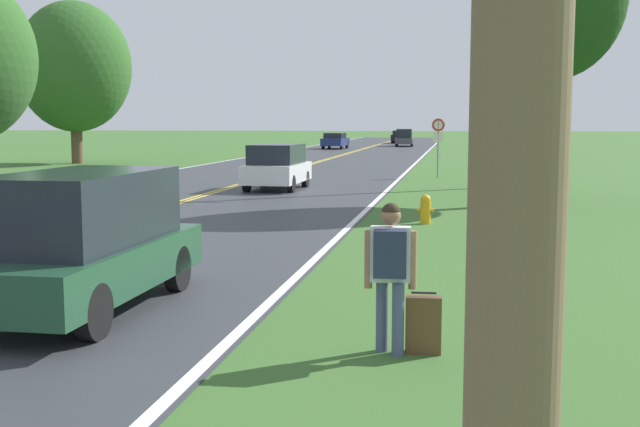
% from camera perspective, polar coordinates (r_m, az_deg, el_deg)
% --- Properties ---
extents(hitchhiker_person, '(0.57, 0.41, 1.69)m').
position_cam_1_polar(hitchhiker_person, '(8.82, 5.02, -3.50)').
color(hitchhiker_person, '#475175').
rests_on(hitchhiker_person, ground).
extents(suitcase, '(0.40, 0.20, 0.70)m').
position_cam_1_polar(suitcase, '(9.07, 7.36, -7.84)').
color(suitcase, brown).
rests_on(suitcase, ground).
extents(fire_hydrant, '(0.43, 0.27, 0.74)m').
position_cam_1_polar(fire_hydrant, '(20.30, 7.51, 0.33)').
color(fire_hydrant, gold).
rests_on(fire_hydrant, ground).
extents(traffic_sign, '(0.60, 0.10, 2.69)m').
position_cam_1_polar(traffic_sign, '(36.69, 8.40, 5.69)').
color(traffic_sign, gray).
rests_on(traffic_sign, ground).
extents(utility_pole_midground, '(1.80, 0.24, 9.15)m').
position_cam_1_polar(utility_pole_midground, '(31.27, 11.19, 10.44)').
color(utility_pole_midground, brown).
rests_on(utility_pole_midground, ground).
extents(tree_left_verge, '(6.77, 6.77, 9.70)m').
position_cam_1_polar(tree_left_verge, '(51.02, -17.08, 9.93)').
color(tree_left_verge, brown).
rests_on(tree_left_verge, ground).
extents(car_dark_green_van_nearest, '(1.85, 4.56, 1.90)m').
position_cam_1_polar(car_dark_green_van_nearest, '(11.32, -16.50, -1.76)').
color(car_dark_green_van_nearest, black).
rests_on(car_dark_green_van_nearest, ground).
extents(car_white_van_approaching, '(1.93, 4.00, 1.70)m').
position_cam_1_polar(car_white_van_approaching, '(30.21, -3.08, 3.40)').
color(car_white_van_approaching, black).
rests_on(car_white_van_approaching, ground).
extents(car_dark_blue_sedan_mid_near, '(2.03, 4.84, 1.48)m').
position_cam_1_polar(car_dark_blue_sedan_mid_near, '(74.31, 1.09, 5.22)').
color(car_dark_blue_sedan_mid_near, black).
rests_on(car_dark_blue_sedan_mid_near, ground).
extents(car_dark_grey_van_mid_far, '(1.91, 4.76, 1.76)m').
position_cam_1_polar(car_dark_grey_van_mid_far, '(82.16, 6.02, 5.41)').
color(car_dark_grey_van_mid_far, black).
rests_on(car_dark_grey_van_mid_far, ground).
extents(car_black_sedan_receding, '(1.73, 4.88, 1.46)m').
position_cam_1_polar(car_black_sedan_receding, '(93.79, 5.70, 5.47)').
color(car_black_sedan_receding, black).
rests_on(car_black_sedan_receding, ground).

